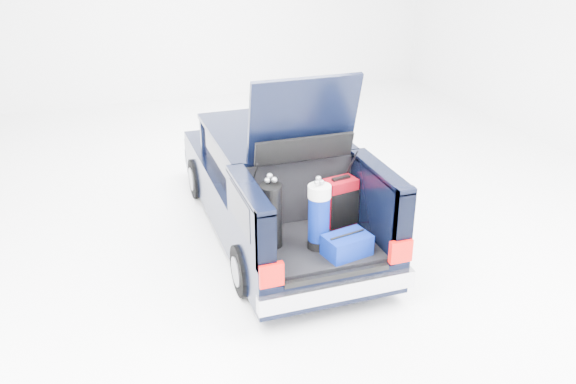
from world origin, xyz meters
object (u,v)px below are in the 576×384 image
object	(u,v)px
car	(274,184)
black_golf_bag	(272,215)
blue_duffel	(347,245)
blue_golf_bag	(319,216)
red_suitcase	(340,202)

from	to	relation	value
car	black_golf_bag	bearing A→B (deg)	-108.30
car	blue_duffel	distance (m)	1.96
car	blue_golf_bag	bearing A→B (deg)	-90.05
blue_golf_bag	blue_duffel	xyz separation A→B (m)	(0.24, -0.26, -0.27)
car	red_suitcase	bearing A→B (deg)	-69.97
black_golf_bag	car	bearing A→B (deg)	94.06
car	red_suitcase	distance (m)	1.34
red_suitcase	blue_golf_bag	xyz separation A→B (m)	(-0.45, -0.45, 0.10)
red_suitcase	blue_golf_bag	bearing A→B (deg)	-146.24
blue_golf_bag	blue_duffel	distance (m)	0.45
black_golf_bag	blue_duffel	bearing A→B (deg)	-8.19
car	black_golf_bag	xyz separation A→B (m)	(-0.50, -1.51, 0.33)
blue_duffel	car	bearing A→B (deg)	85.30
red_suitcase	black_golf_bag	xyz separation A→B (m)	(-0.95, -0.27, 0.11)
red_suitcase	blue_duffel	world-z (taller)	red_suitcase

